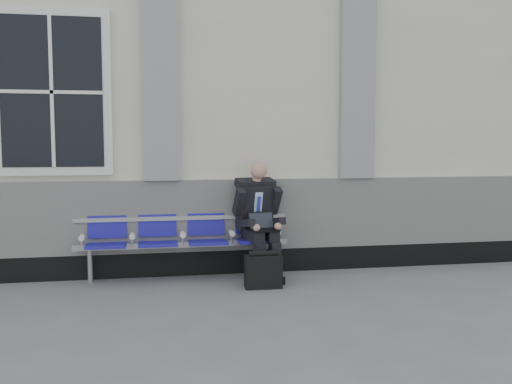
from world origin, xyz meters
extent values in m
cube|color=silver|center=(0.00, 3.50, 2.10)|extent=(14.00, 4.00, 4.20)
cube|color=black|center=(0.00, 1.47, 0.15)|extent=(14.00, 0.10, 0.30)
cube|color=silver|center=(0.00, 1.46, 0.75)|extent=(14.00, 0.08, 0.90)
cube|color=gray|center=(1.60, 1.44, 2.40)|extent=(0.45, 0.14, 2.40)
cube|color=gray|center=(4.10, 1.44, 2.40)|extent=(0.45, 0.14, 2.40)
cube|color=white|center=(0.35, 1.46, 2.25)|extent=(1.35, 0.10, 1.95)
cube|color=black|center=(0.35, 1.41, 2.25)|extent=(1.15, 0.02, 1.75)
cube|color=#9EA0A3|center=(1.84, 1.30, 0.42)|extent=(2.60, 0.07, 0.07)
cube|color=#9EA0A3|center=(1.84, 1.42, 0.73)|extent=(2.60, 0.05, 0.05)
cylinder|color=#9EA0A3|center=(0.74, 1.30, 0.20)|extent=(0.06, 0.06, 0.39)
cylinder|color=#9EA0A3|center=(2.94, 1.30, 0.20)|extent=(0.06, 0.06, 0.39)
cube|color=#151295|center=(0.94, 1.22, 0.45)|extent=(0.46, 0.42, 0.07)
cube|color=#151295|center=(0.94, 1.43, 0.71)|extent=(0.46, 0.10, 0.40)
cube|color=#151295|center=(1.54, 1.22, 0.45)|extent=(0.46, 0.42, 0.07)
cube|color=#151295|center=(1.54, 1.43, 0.71)|extent=(0.46, 0.10, 0.40)
cube|color=#151295|center=(2.14, 1.22, 0.45)|extent=(0.46, 0.42, 0.07)
cube|color=#151295|center=(2.14, 1.43, 0.71)|extent=(0.46, 0.10, 0.40)
cube|color=#151295|center=(2.74, 1.22, 0.45)|extent=(0.46, 0.42, 0.07)
cube|color=#151295|center=(2.74, 1.43, 0.71)|extent=(0.46, 0.10, 0.40)
cylinder|color=white|center=(0.66, 1.25, 0.55)|extent=(0.07, 0.12, 0.07)
cylinder|color=white|center=(1.24, 1.25, 0.55)|extent=(0.07, 0.12, 0.07)
cylinder|color=white|center=(1.84, 1.25, 0.55)|extent=(0.07, 0.12, 0.07)
cylinder|color=white|center=(2.44, 1.25, 0.55)|extent=(0.07, 0.12, 0.07)
cylinder|color=white|center=(3.02, 1.25, 0.55)|extent=(0.07, 0.12, 0.07)
cube|color=black|center=(2.73, 0.84, 0.04)|extent=(0.16, 0.27, 0.09)
cube|color=black|center=(2.92, 0.88, 0.04)|extent=(0.16, 0.27, 0.09)
cube|color=black|center=(2.72, 0.90, 0.25)|extent=(0.14, 0.15, 0.47)
cube|color=black|center=(2.91, 0.93, 0.25)|extent=(0.14, 0.15, 0.47)
cube|color=black|center=(2.68, 1.11, 0.54)|extent=(0.22, 0.46, 0.14)
cube|color=black|center=(2.87, 1.15, 0.54)|extent=(0.22, 0.46, 0.14)
cube|color=black|center=(2.74, 1.32, 0.86)|extent=(0.47, 0.41, 0.62)
cube|color=#C1E8FE|center=(2.76, 1.20, 0.88)|extent=(0.11, 0.11, 0.35)
cube|color=#2836BC|center=(2.76, 1.19, 0.86)|extent=(0.06, 0.08, 0.29)
cube|color=black|center=(2.74, 1.29, 1.16)|extent=(0.51, 0.32, 0.14)
cylinder|color=tan|center=(2.75, 1.24, 1.23)|extent=(0.11, 0.11, 0.10)
sphere|color=tan|center=(2.76, 1.18, 1.32)|extent=(0.21, 0.21, 0.21)
cube|color=black|center=(2.52, 1.18, 0.94)|extent=(0.15, 0.29, 0.37)
cube|color=black|center=(2.99, 1.27, 0.94)|extent=(0.15, 0.29, 0.37)
cube|color=black|center=(2.60, 1.01, 0.71)|extent=(0.15, 0.32, 0.14)
cube|color=black|center=(2.98, 1.09, 0.71)|extent=(0.15, 0.32, 0.14)
sphere|color=tan|center=(2.68, 0.89, 0.67)|extent=(0.09, 0.09, 0.09)
sphere|color=tan|center=(2.95, 0.94, 0.67)|extent=(0.09, 0.09, 0.09)
cube|color=black|center=(2.80, 0.99, 0.62)|extent=(0.36, 0.28, 0.02)
cube|color=black|center=(2.78, 1.10, 0.72)|extent=(0.34, 0.15, 0.21)
cube|color=black|center=(2.78, 1.10, 0.72)|extent=(0.30, 0.12, 0.18)
cube|color=black|center=(2.72, 0.67, 0.19)|extent=(0.42, 0.18, 0.38)
cylinder|color=black|center=(2.72, 0.67, 0.40)|extent=(0.33, 0.07, 0.07)
camera|label=1|loc=(1.48, -5.62, 1.69)|focal=40.00mm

